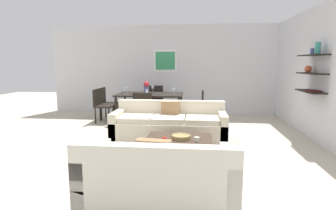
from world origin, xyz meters
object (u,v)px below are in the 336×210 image
object	(u,v)px
decorative_bowl	(181,137)
apple_on_coffee_table	(164,139)
dining_chair_left_near	(101,103)
wine_glass_left_far	(127,89)
dining_chair_head	(155,98)
wine_glass_right_near	(174,90)
loveseat_white	(159,179)
dining_chair_foot	(143,108)
dining_chair_left_far	(107,101)
dining_chair_right_near	(198,105)
sofa_beige	(169,127)
candle_jar	(197,139)
dining_table	(150,96)
wine_glass_foot	(147,91)
coffee_table	(179,152)
wine_glass_left_near	(125,89)
wine_glass_head	(153,87)
centerpiece_vase	(147,87)

from	to	relation	value
decorative_bowl	apple_on_coffee_table	world-z (taller)	apple_on_coffee_table
dining_chair_left_near	wine_glass_left_far	bearing A→B (deg)	30.13
apple_on_coffee_table	decorative_bowl	bearing A→B (deg)	34.55
dining_chair_head	wine_glass_right_near	xyz separation A→B (m)	(0.65, -1.05, 0.37)
loveseat_white	wine_glass_right_near	world-z (taller)	wine_glass_right_near
apple_on_coffee_table	dining_chair_foot	bearing A→B (deg)	108.71
dining_chair_foot	dining_chair_left_far	world-z (taller)	same
wine_glass_left_far	decorative_bowl	bearing A→B (deg)	-62.10
dining_chair_right_near	wine_glass_right_near	bearing A→B (deg)	170.44
sofa_beige	candle_jar	bearing A→B (deg)	-67.34
candle_jar	wine_glass_left_far	bearing A→B (deg)	120.27
dining_table	dining_chair_right_near	bearing A→B (deg)	-10.35
sofa_beige	dining_chair_foot	bearing A→B (deg)	128.23
apple_on_coffee_table	dining_chair_head	xyz separation A→B (m)	(-0.76, 4.08, 0.09)
dining_table	wine_glass_foot	distance (m)	0.49
apple_on_coffee_table	wine_glass_right_near	distance (m)	3.07
dining_chair_right_near	wine_glass_right_near	size ratio (longest dim) A/B	5.20
dining_chair_head	apple_on_coffee_table	bearing A→B (deg)	-79.47
dining_chair_left_far	wine_glass_foot	distance (m)	1.48
coffee_table	loveseat_white	bearing A→B (deg)	-95.63
loveseat_white	dining_table	xyz separation A→B (m)	(-0.84, 4.35, 0.39)
decorative_bowl	candle_jar	distance (m)	0.28
dining_chair_right_near	wine_glass_left_far	distance (m)	1.98
decorative_bowl	wine_glass_left_near	world-z (taller)	wine_glass_left_near
wine_glass_left_far	dining_chair_right_near	bearing A→B (deg)	-10.60
dining_table	wine_glass_foot	bearing A→B (deg)	-90.00
loveseat_white	coffee_table	xyz separation A→B (m)	(0.13, 1.29, -0.10)
dining_chair_left_far	wine_glass_right_near	distance (m)	1.98
dining_chair_left_near	wine_glass_right_near	size ratio (longest dim) A/B	5.20
dining_chair_foot	wine_glass_head	size ratio (longest dim) A/B	4.76
centerpiece_vase	wine_glass_left_far	bearing A→B (deg)	170.59
coffee_table	wine_glass_head	distance (m)	3.71
loveseat_white	dining_chair_left_near	distance (m)	4.63
dining_chair_head	centerpiece_vase	world-z (taller)	centerpiece_vase
loveseat_white	dining_chair_head	distance (m)	5.34
dining_chair_head	centerpiece_vase	bearing A→B (deg)	-96.21
apple_on_coffee_table	dining_chair_left_far	xyz separation A→B (m)	(-2.02, 3.39, 0.09)
centerpiece_vase	dining_chair_right_near	bearing A→B (deg)	-11.08
coffee_table	dining_chair_foot	world-z (taller)	dining_chair_foot
dining_chair_left_near	dining_chair_head	xyz separation A→B (m)	(1.26, 1.15, 0.00)
wine_glass_foot	loveseat_white	bearing A→B (deg)	-77.82
dining_chair_left_near	sofa_beige	bearing A→B (deg)	-38.77
dining_chair_right_near	dining_chair_foot	world-z (taller)	same
sofa_beige	centerpiece_vase	bearing A→B (deg)	113.35
apple_on_coffee_table	wine_glass_head	bearing A→B (deg)	101.85
dining_chair_head	wine_glass_foot	bearing A→B (deg)	-90.00
apple_on_coffee_table	dining_chair_left_far	bearing A→B (deg)	120.82
sofa_beige	dining_chair_left_far	distance (m)	2.84
dining_chair_left_far	centerpiece_vase	bearing A→B (deg)	-9.49
loveseat_white	wine_glass_left_near	distance (m)	4.52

